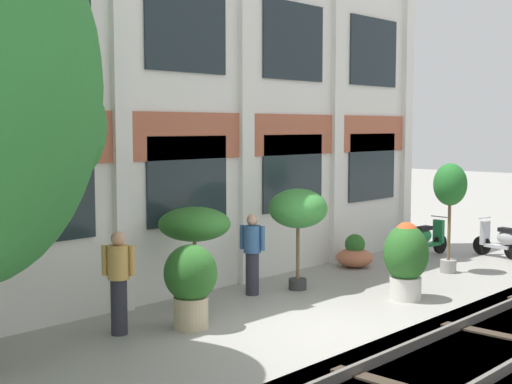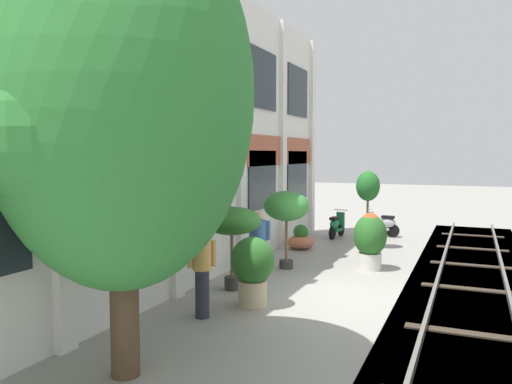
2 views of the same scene
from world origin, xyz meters
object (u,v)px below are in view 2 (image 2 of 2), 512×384
Objects in this scene: potted_plant_low_pan at (368,190)px; potted_plant_glazed_jar at (370,238)px; scooter_near_curb at (336,226)px; resident_by_doorway at (202,270)px; potted_plant_fluted_column at (252,267)px; potted_plant_terracotta_small at (286,208)px; resident_watching_tracks at (260,241)px; potted_plant_tall_urn at (232,223)px; broadleaf_tree at (120,101)px; scooter_second_parked at (382,224)px; potted_plant_wide_bowl at (301,240)px.

potted_plant_glazed_jar is at bearing -167.58° from potted_plant_low_pan.
scooter_near_curb is 0.84× the size of resident_by_doorway.
potted_plant_terracotta_small is (3.33, 0.51, 0.82)m from potted_plant_fluted_column.
resident_watching_tracks is at bearing 144.52° from resident_by_doorway.
potted_plant_low_pan is at bearing -16.62° from potted_plant_tall_urn.
scooter_second_parked is (13.02, -1.27, -3.26)m from broadleaf_tree.
potted_plant_glazed_jar is at bearing -13.66° from broadleaf_tree.
scooter_second_parked is (3.48, -1.96, 0.14)m from potted_plant_wide_bowl.
potted_plant_terracotta_small is (-3.60, 1.41, -0.25)m from potted_plant_low_pan.
potted_plant_terracotta_small reaches higher than scooter_near_curb.
scooter_near_curb is 9.54m from resident_by_doorway.
potted_plant_glazed_jar is 0.94× the size of resident_watching_tracks.
potted_plant_glazed_jar is at bearing -37.39° from potted_plant_tall_urn.
resident_by_doorway is (-9.53, 0.05, 0.44)m from scooter_near_curb.
potted_plant_glazed_jar is (4.07, -1.53, 0.04)m from potted_plant_fluted_column.
scooter_near_curb is at bearing -2.93° from potted_plant_tall_urn.
potted_plant_tall_urn is 8.85m from scooter_second_parked.
potted_plant_low_pan is at bearing -132.68° from scooter_near_curb.
potted_plant_low_pan is 2.88× the size of potted_plant_wide_bowl.
potted_plant_wide_bowl is 0.42× the size of potted_plant_terracotta_small.
potted_plant_glazed_jar is 1.07× the size of scooter_near_curb.
scooter_near_curb and scooter_second_parked have the same top height.
potted_plant_glazed_jar reaches higher than scooter_second_parked.
broadleaf_tree is 3.13× the size of potted_plant_terracotta_small.
potted_plant_fluted_column is at bearing -5.13° from broadleaf_tree.
potted_plant_fluted_column is 1.61× the size of potted_plant_wide_bowl.
potted_plant_terracotta_small reaches higher than scooter_second_parked.
potted_plant_glazed_jar is 2.94m from resident_watching_tracks.
potted_plant_terracotta_small is (-0.75, 2.04, 0.77)m from potted_plant_glazed_jar.
resident_watching_tracks reaches higher than potted_plant_glazed_jar.
broadleaf_tree reaches higher than scooter_near_curb.
broadleaf_tree reaches higher than potted_plant_low_pan.
scooter_near_curb is 1.00× the size of scooter_second_parked.
potted_plant_terracotta_small is at bearing 138.80° from resident_by_doorway.
potted_plant_fluted_column is 0.75× the size of potted_plant_tall_urn.
potted_plant_glazed_jar is at bearing -149.53° from scooter_near_curb.
potted_plant_terracotta_small reaches higher than resident_watching_tracks.
resident_by_doorway reaches higher than potted_plant_glazed_jar.
potted_plant_tall_urn is at bearing -178.78° from potted_plant_wide_bowl.
resident_by_doorway reaches higher than scooter_second_parked.
broadleaf_tree is 10.68m from potted_plant_low_pan.
broadleaf_tree is at bearing 174.87° from potted_plant_fluted_column.
potted_plant_terracotta_small is 5.32m from scooter_near_curb.
potted_plant_wide_bowl is (-0.92, 1.91, -1.56)m from potted_plant_low_pan.
potted_plant_tall_urn is at bearing 44.97° from potted_plant_fluted_column.
broadleaf_tree reaches higher than potted_plant_tall_urn.
potted_plant_tall_urn is at bearing 163.38° from potted_plant_low_pan.
resident_by_doorway is (-5.09, 2.09, 0.05)m from potted_plant_glazed_jar.
scooter_near_curb reaches higher than potted_plant_wide_bowl.
resident_by_doorway is 3.39m from resident_watching_tracks.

